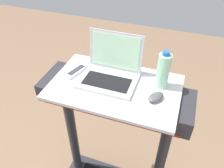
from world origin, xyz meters
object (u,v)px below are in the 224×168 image
(water_bottle, at_px, (163,71))
(tv_remote, at_px, (76,71))
(laptop, at_px, (110,71))
(computer_mouse, at_px, (156,97))

(water_bottle, bearing_deg, tv_remote, -174.69)
(laptop, xyz_separation_m, water_bottle, (0.29, 0.03, 0.05))
(laptop, bearing_deg, water_bottle, 9.22)
(laptop, bearing_deg, tv_remote, -171.12)
(laptop, distance_m, water_bottle, 0.30)
(tv_remote, bearing_deg, water_bottle, 5.31)
(water_bottle, bearing_deg, laptop, -174.55)
(computer_mouse, xyz_separation_m, water_bottle, (0.01, 0.12, 0.09))
(laptop, bearing_deg, computer_mouse, -14.28)
(water_bottle, bearing_deg, computer_mouse, -92.39)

